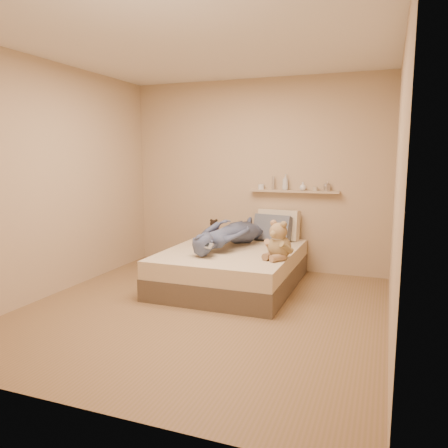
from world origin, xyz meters
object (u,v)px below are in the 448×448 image
at_px(game_console, 206,245).
at_px(teddy_bear, 278,243).
at_px(pillow_cream, 279,225).
at_px(person, 230,233).
at_px(wall_shelf, 294,191).
at_px(dark_plush, 214,229).
at_px(bed, 232,267).
at_px(pillow_grey, 272,228).

bearing_deg(game_console, teddy_bear, 19.07).
height_order(pillow_cream, person, pillow_cream).
height_order(game_console, person, person).
xyz_separation_m(pillow_cream, person, (-0.44, -0.71, -0.02)).
height_order(game_console, wall_shelf, wall_shelf).
height_order(dark_plush, pillow_cream, pillow_cream).
height_order(game_console, dark_plush, dark_plush).
bearing_deg(bed, pillow_cream, 65.91).
distance_m(bed, teddy_bear, 0.82).
distance_m(pillow_cream, person, 0.84).
xyz_separation_m(bed, wall_shelf, (0.55, 0.91, 0.88)).
distance_m(bed, pillow_cream, 1.00).
bearing_deg(dark_plush, person, -52.33).
relative_size(game_console, wall_shelf, 0.15).
height_order(pillow_grey, wall_shelf, wall_shelf).
distance_m(dark_plush, pillow_grey, 0.85).
bearing_deg(dark_plush, teddy_bear, -41.12).
xyz_separation_m(bed, pillow_grey, (0.32, 0.69, 0.40)).
bearing_deg(pillow_grey, teddy_bear, -71.97).
bearing_deg(dark_plush, pillow_grey, -1.83).
height_order(teddy_bear, person, teddy_bear).
distance_m(pillow_grey, person, 0.69).
relative_size(bed, game_console, 10.70).
distance_m(game_console, dark_plush, 1.35).
bearing_deg(pillow_cream, person, -121.42).
xyz_separation_m(game_console, pillow_grey, (0.43, 1.25, 0.02)).
bearing_deg(dark_plush, pillow_cream, 7.17).
relative_size(bed, pillow_grey, 3.80).
relative_size(bed, teddy_bear, 4.41).
bearing_deg(pillow_cream, dark_plush, -172.83).
relative_size(teddy_bear, pillow_grey, 0.86).
xyz_separation_m(game_console, teddy_bear, (0.75, 0.26, 0.03)).
relative_size(person, wall_shelf, 1.23).
relative_size(pillow_cream, wall_shelf, 0.46).
xyz_separation_m(teddy_bear, pillow_cream, (-0.27, 1.13, 0.02)).
bearing_deg(dark_plush, game_console, -71.94).
xyz_separation_m(dark_plush, wall_shelf, (1.08, 0.19, 0.54)).
bearing_deg(bed, teddy_bear, -25.34).
distance_m(bed, person, 0.42).
height_order(teddy_bear, dark_plush, teddy_bear).
bearing_deg(wall_shelf, dark_plush, -169.90).
xyz_separation_m(bed, person, (-0.06, 0.12, 0.40)).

